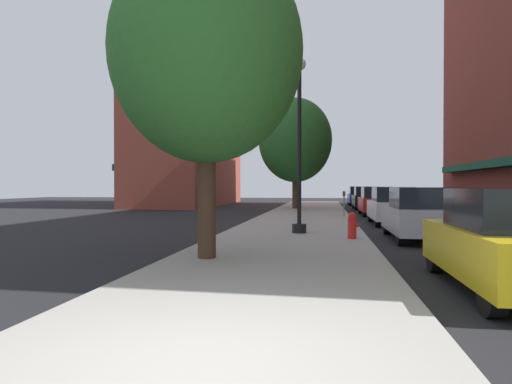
# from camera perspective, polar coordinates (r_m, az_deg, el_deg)

# --- Properties ---
(ground_plane) EXTENTS (90.00, 90.00, 0.00)m
(ground_plane) POSITION_cam_1_polar(r_m,az_deg,el_deg) (22.28, 15.92, -3.67)
(ground_plane) COLOR black
(sidewalk_slab) EXTENTS (4.80, 50.00, 0.12)m
(sidewalk_slab) POSITION_cam_1_polar(r_m,az_deg,el_deg) (23.11, 5.69, -3.34)
(sidewalk_slab) COLOR gray
(sidewalk_slab) RESTS_ON ground
(building_far_background) EXTENTS (6.80, 18.00, 16.58)m
(building_far_background) POSITION_cam_1_polar(r_m,az_deg,el_deg) (43.27, -8.05, 9.46)
(building_far_background) COLOR brown
(building_far_background) RESTS_ON ground
(lamppost) EXTENTS (0.48, 0.48, 5.90)m
(lamppost) POSITION_cam_1_polar(r_m,az_deg,el_deg) (15.97, 5.27, 6.13)
(lamppost) COLOR black
(lamppost) RESTS_ON sidewalk_slab
(fire_hydrant) EXTENTS (0.33, 0.26, 0.79)m
(fire_hydrant) POSITION_cam_1_polar(r_m,az_deg,el_deg) (14.41, 11.59, -3.98)
(fire_hydrant) COLOR red
(fire_hydrant) RESTS_ON sidewalk_slab
(parking_meter_near) EXTENTS (0.14, 0.09, 1.31)m
(parking_meter_near) POSITION_cam_1_polar(r_m,az_deg,el_deg) (24.75, 10.63, -1.02)
(parking_meter_near) COLOR slate
(parking_meter_near) RESTS_ON sidewalk_slab
(tree_near) EXTENTS (5.15, 5.15, 7.77)m
(tree_near) POSITION_cam_1_polar(r_m,az_deg,el_deg) (33.33, 4.77, 6.28)
(tree_near) COLOR #422D1E
(tree_near) RESTS_ON sidewalk_slab
(tree_mid) EXTENTS (4.23, 4.23, 6.95)m
(tree_mid) POSITION_cam_1_polar(r_m,az_deg,el_deg) (10.78, -6.02, 16.44)
(tree_mid) COLOR #422D1E
(tree_mid) RESTS_ON sidewalk_slab
(car_yellow) EXTENTS (1.80, 4.30, 1.66)m
(car_yellow) POSITION_cam_1_polar(r_m,az_deg,el_deg) (8.55, 28.41, -5.35)
(car_yellow) COLOR black
(car_yellow) RESTS_ON ground
(car_silver) EXTENTS (1.80, 4.30, 1.66)m
(car_silver) POSITION_cam_1_polar(r_m,az_deg,el_deg) (15.64, 19.14, -2.58)
(car_silver) COLOR black
(car_silver) RESTS_ON ground
(car_white) EXTENTS (1.80, 4.30, 1.66)m
(car_white) POSITION_cam_1_polar(r_m,az_deg,el_deg) (21.57, 16.16, -1.67)
(car_white) COLOR black
(car_white) RESTS_ON ground
(car_red) EXTENTS (1.80, 4.30, 1.66)m
(car_red) POSITION_cam_1_polar(r_m,az_deg,el_deg) (28.00, 14.37, -1.11)
(car_red) COLOR black
(car_red) RESTS_ON ground
(car_black) EXTENTS (1.80, 4.30, 1.66)m
(car_black) POSITION_cam_1_polar(r_m,az_deg,el_deg) (34.90, 13.18, -0.75)
(car_black) COLOR black
(car_black) RESTS_ON ground
(car_blue) EXTENTS (1.80, 4.30, 1.66)m
(car_blue) POSITION_cam_1_polar(r_m,az_deg,el_deg) (42.18, 12.36, -0.49)
(car_blue) COLOR black
(car_blue) RESTS_ON ground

